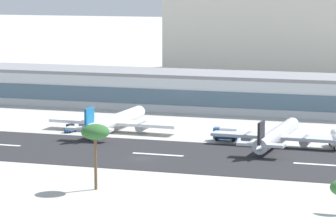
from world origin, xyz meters
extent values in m
plane|color=#B2AFA8|center=(0.00, 0.00, 0.00)|extent=(1400.00, 1400.00, 0.00)
cube|color=#262628|center=(0.00, 5.40, 0.04)|extent=(800.00, 34.63, 0.08)
cube|color=white|center=(1.81, 5.40, 0.09)|extent=(12.00, 1.20, 0.01)
cube|color=white|center=(38.56, 5.40, 0.09)|extent=(12.00, 1.20, 0.01)
cube|color=silver|center=(1.66, 78.07, 5.08)|extent=(164.49, 20.74, 10.16)
cube|color=#476075|center=(1.66, 67.55, 4.57)|extent=(159.55, 0.30, 4.57)
cube|color=gray|center=(1.66, 78.07, 10.66)|extent=(166.13, 20.94, 1.00)
cube|color=beige|center=(-0.73, 191.37, 21.96)|extent=(103.76, 35.08, 43.92)
cylinder|color=silver|center=(-18.99, 32.41, 2.68)|extent=(4.48, 34.64, 3.46)
sphere|color=silver|center=(-18.48, 49.68, 2.68)|extent=(3.28, 3.28, 3.28)
cone|color=silver|center=(-19.50, 15.14, 2.68)|extent=(3.29, 6.31, 3.11)
cube|color=silver|center=(-19.01, 31.72, 2.33)|extent=(35.02, 6.21, 0.76)
cylinder|color=gray|center=(-11.17, 31.49, 1.73)|extent=(2.39, 4.90, 2.25)
cylinder|color=gray|center=(-26.85, 31.95, 1.73)|extent=(2.39, 4.90, 2.25)
cube|color=silver|center=(-19.46, 16.53, 3.02)|extent=(11.94, 3.20, 0.61)
cube|color=#1975B2|center=(-19.46, 16.53, 5.44)|extent=(0.69, 4.68, 5.53)
cylinder|color=black|center=(-19.04, 30.69, 0.48)|extent=(0.62, 0.62, 0.95)
cylinder|color=silver|center=(25.18, 24.70, 2.64)|extent=(4.59, 34.17, 3.41)
sphere|color=silver|center=(25.77, 41.73, 2.64)|extent=(3.24, 3.24, 3.24)
cone|color=silver|center=(24.59, 7.68, 2.64)|extent=(3.28, 6.24, 3.07)
cube|color=silver|center=(25.16, 24.02, 2.30)|extent=(31.18, 6.19, 0.75)
cylinder|color=gray|center=(32.13, 23.78, 1.70)|extent=(2.38, 4.84, 2.21)
cylinder|color=gray|center=(18.18, 24.26, 1.70)|extent=(2.38, 4.84, 2.21)
cube|color=silver|center=(24.63, 9.04, 2.98)|extent=(10.64, 3.18, 0.60)
cube|color=black|center=(24.63, 9.04, 5.37)|extent=(0.71, 4.62, 5.45)
cylinder|color=black|center=(25.12, 23.00, 0.47)|extent=(0.61, 0.61, 0.94)
cube|color=#23569E|center=(-29.21, 26.94, 0.80)|extent=(2.39, 3.51, 1.00)
cube|color=black|center=(-29.21, 26.94, 1.75)|extent=(1.74, 2.19, 0.90)
cylinder|color=black|center=(-30.28, 26.07, 0.30)|extent=(0.43, 0.65, 0.60)
cylinder|color=black|center=(-28.73, 25.65, 0.30)|extent=(0.43, 0.65, 0.60)
cylinder|color=black|center=(-29.68, 28.23, 0.30)|extent=(0.43, 0.65, 0.60)
cylinder|color=black|center=(-28.14, 27.81, 0.30)|extent=(0.43, 0.65, 0.60)
cylinder|color=black|center=(38.95, 23.12, 0.45)|extent=(0.55, 0.94, 0.90)
cylinder|color=black|center=(37.07, 28.77, 0.45)|extent=(0.55, 0.94, 0.90)
cube|color=#23569E|center=(11.96, 27.65, 1.05)|extent=(6.10, 2.67, 1.20)
cube|color=silver|center=(12.68, 27.68, 2.45)|extent=(4.42, 2.50, 1.60)
cube|color=#23569E|center=(9.80, 27.55, 2.40)|extent=(1.78, 2.28, 1.50)
cylinder|color=black|center=(9.81, 28.75, 0.45)|extent=(0.91, 0.32, 0.90)
cylinder|color=black|center=(9.91, 26.36, 0.45)|extent=(0.91, 0.32, 0.90)
cylinder|color=black|center=(14.00, 28.94, 0.45)|extent=(0.91, 0.32, 0.90)
cylinder|color=black|center=(14.11, 26.55, 0.45)|extent=(0.91, 0.32, 0.90)
cylinder|color=brown|center=(1.43, -30.24, 5.50)|extent=(0.55, 0.55, 11.00)
ellipsoid|color=#2D602D|center=(1.43, -30.24, 11.00)|extent=(5.32, 5.32, 2.92)
camera|label=1|loc=(65.57, -185.00, 39.43)|focal=97.16mm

